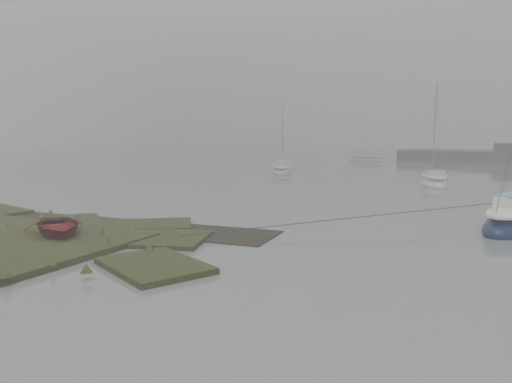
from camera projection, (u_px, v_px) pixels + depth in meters
name	position (u px, v px, depth m)	size (l,w,h in m)	color
ground	(377.00, 180.00, 42.51)	(160.00, 160.00, 0.00)	slate
sailboat_white	(434.00, 182.00, 38.57)	(3.43, 6.31, 8.47)	white
sailboat_far_a	(282.00, 170.00, 49.27)	(3.74, 5.95, 7.98)	#B3B9BD
sailboat_far_c	(366.00, 159.00, 67.83)	(5.83, 3.86, 7.85)	#B2B6BD
dinghy	(57.00, 226.00, 19.26)	(2.30, 3.22, 0.67)	maroon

